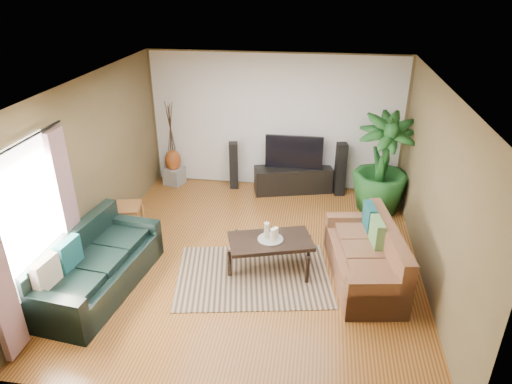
% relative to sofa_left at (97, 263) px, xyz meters
% --- Properties ---
extents(floor, '(5.50, 5.50, 0.00)m').
position_rel_sofa_left_xyz_m(floor, '(2.02, 1.06, -0.42)').
color(floor, '#9C5F28').
rests_on(floor, ground).
extents(ceiling, '(5.50, 5.50, 0.00)m').
position_rel_sofa_left_xyz_m(ceiling, '(2.02, 1.06, 2.28)').
color(ceiling, white).
rests_on(ceiling, ground).
extents(wall_back, '(5.00, 0.00, 5.00)m').
position_rel_sofa_left_xyz_m(wall_back, '(2.02, 3.81, 0.93)').
color(wall_back, brown).
rests_on(wall_back, ground).
extents(wall_front, '(5.00, 0.00, 5.00)m').
position_rel_sofa_left_xyz_m(wall_front, '(2.02, -1.69, 0.93)').
color(wall_front, brown).
rests_on(wall_front, ground).
extents(wall_left, '(0.00, 5.50, 5.50)m').
position_rel_sofa_left_xyz_m(wall_left, '(-0.48, 1.06, 0.92)').
color(wall_left, brown).
rests_on(wall_left, ground).
extents(wall_right, '(0.00, 5.50, 5.50)m').
position_rel_sofa_left_xyz_m(wall_right, '(4.52, 1.06, 0.92)').
color(wall_right, brown).
rests_on(wall_right, ground).
extents(backwall_panel, '(4.90, 0.00, 4.90)m').
position_rel_sofa_left_xyz_m(backwall_panel, '(2.02, 3.80, 0.93)').
color(backwall_panel, white).
rests_on(backwall_panel, ground).
extents(window_pane, '(0.00, 1.80, 1.80)m').
position_rel_sofa_left_xyz_m(window_pane, '(-0.46, -0.54, 0.97)').
color(window_pane, white).
rests_on(window_pane, ground).
extents(curtain_far, '(0.08, 0.35, 2.20)m').
position_rel_sofa_left_xyz_m(curtain_far, '(-0.41, 0.21, 0.72)').
color(curtain_far, gray).
rests_on(curtain_far, ground).
extents(curtain_rod, '(0.03, 1.90, 0.03)m').
position_rel_sofa_left_xyz_m(curtain_rod, '(-0.41, -0.54, 1.87)').
color(curtain_rod, black).
rests_on(curtain_rod, ground).
extents(sofa_left, '(1.15, 2.20, 0.85)m').
position_rel_sofa_left_xyz_m(sofa_left, '(0.00, 0.00, 0.00)').
color(sofa_left, black).
rests_on(sofa_left, floor).
extents(sofa_right, '(1.10, 1.95, 0.85)m').
position_rel_sofa_left_xyz_m(sofa_right, '(3.65, 0.77, 0.00)').
color(sofa_right, brown).
rests_on(sofa_right, floor).
extents(area_rug, '(2.47, 1.94, 0.01)m').
position_rel_sofa_left_xyz_m(area_rug, '(2.08, 0.59, -0.42)').
color(area_rug, '#A0805E').
rests_on(area_rug, floor).
extents(coffee_table, '(1.35, 0.98, 0.49)m').
position_rel_sofa_left_xyz_m(coffee_table, '(2.29, 0.84, -0.18)').
color(coffee_table, black).
rests_on(coffee_table, floor).
extents(candle_tray, '(0.37, 0.37, 0.02)m').
position_rel_sofa_left_xyz_m(candle_tray, '(2.29, 0.84, 0.08)').
color(candle_tray, gray).
rests_on(candle_tray, coffee_table).
extents(candle_tall, '(0.08, 0.08, 0.24)m').
position_rel_sofa_left_xyz_m(candle_tall, '(2.23, 0.87, 0.21)').
color(candle_tall, beige).
rests_on(candle_tall, candle_tray).
extents(candle_mid, '(0.08, 0.08, 0.19)m').
position_rel_sofa_left_xyz_m(candle_mid, '(2.33, 0.80, 0.18)').
color(candle_mid, '#F1EACC').
rests_on(candle_mid, candle_tray).
extents(candle_short, '(0.08, 0.08, 0.15)m').
position_rel_sofa_left_xyz_m(candle_short, '(2.36, 0.90, 0.16)').
color(candle_short, white).
rests_on(candle_short, candle_tray).
extents(tv_stand, '(1.60, 0.83, 0.51)m').
position_rel_sofa_left_xyz_m(tv_stand, '(2.43, 3.56, -0.17)').
color(tv_stand, black).
rests_on(tv_stand, floor).
extents(television, '(1.13, 0.06, 0.66)m').
position_rel_sofa_left_xyz_m(television, '(2.43, 3.56, 0.42)').
color(television, black).
rests_on(television, tv_stand).
extents(speaker_left, '(0.21, 0.23, 0.97)m').
position_rel_sofa_left_xyz_m(speaker_left, '(1.22, 3.56, 0.06)').
color(speaker_left, black).
rests_on(speaker_left, floor).
extents(speaker_right, '(0.23, 0.25, 1.07)m').
position_rel_sofa_left_xyz_m(speaker_right, '(3.35, 3.56, 0.11)').
color(speaker_right, black).
rests_on(speaker_right, floor).
extents(potted_plant, '(1.07, 1.07, 1.83)m').
position_rel_sofa_left_xyz_m(potted_plant, '(4.06, 2.99, 0.49)').
color(potted_plant, '#194D1C').
rests_on(potted_plant, floor).
extents(plant_pot, '(0.34, 0.34, 0.26)m').
position_rel_sofa_left_xyz_m(plant_pot, '(4.06, 2.99, -0.29)').
color(plant_pot, black).
rests_on(plant_pot, floor).
extents(pedestal, '(0.44, 0.44, 0.36)m').
position_rel_sofa_left_xyz_m(pedestal, '(-0.05, 3.56, -0.25)').
color(pedestal, gray).
rests_on(pedestal, floor).
extents(vase, '(0.33, 0.33, 0.46)m').
position_rel_sofa_left_xyz_m(vase, '(-0.05, 3.56, 0.10)').
color(vase, '#95461B').
rests_on(vase, pedestal).
extents(side_table, '(0.57, 0.57, 0.51)m').
position_rel_sofa_left_xyz_m(side_table, '(-0.23, 1.51, -0.17)').
color(side_table, '#946130').
rests_on(side_table, floor).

